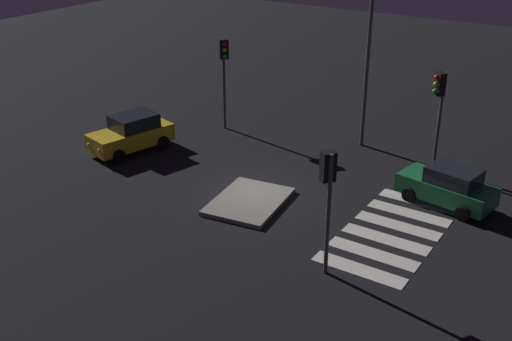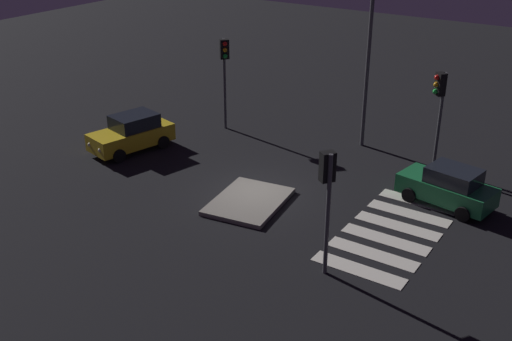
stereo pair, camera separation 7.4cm
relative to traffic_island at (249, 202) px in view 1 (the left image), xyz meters
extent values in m
plane|color=black|center=(0.96, 0.29, -0.09)|extent=(80.00, 80.00, 0.00)
cube|color=gray|center=(0.00, 0.00, 0.00)|extent=(3.77, 3.04, 0.18)
cube|color=#196B38|center=(4.20, -6.50, 0.55)|extent=(2.20, 3.90, 0.75)
cube|color=black|center=(4.16, -6.72, 1.23)|extent=(1.74, 2.11, 0.61)
cylinder|color=black|center=(3.64, -5.24, 0.21)|extent=(0.32, 0.62, 0.59)
cylinder|color=black|center=(5.17, -5.51, 0.21)|extent=(0.32, 0.62, 0.59)
cylinder|color=black|center=(3.24, -7.48, 0.21)|extent=(0.32, 0.62, 0.59)
cylinder|color=black|center=(4.76, -7.76, 0.21)|extent=(0.32, 0.62, 0.59)
sphere|color=#F2EABF|center=(4.09, -4.65, 0.55)|extent=(0.20, 0.20, 0.20)
sphere|color=#F2EABF|center=(4.95, -4.80, 0.55)|extent=(0.20, 0.20, 0.20)
cube|color=gold|center=(1.50, 7.72, 0.59)|extent=(4.20, 2.57, 0.80)
cube|color=black|center=(1.73, 7.66, 1.31)|extent=(2.31, 1.96, 0.65)
cylinder|color=black|center=(0.13, 7.21, 0.22)|extent=(0.67, 0.37, 0.63)
cylinder|color=black|center=(0.52, 8.81, 0.22)|extent=(0.67, 0.37, 0.63)
cylinder|color=black|center=(2.48, 6.63, 0.22)|extent=(0.67, 0.37, 0.63)
cylinder|color=black|center=(2.88, 8.23, 0.22)|extent=(0.67, 0.37, 0.63)
sphere|color=#F2EABF|center=(-0.47, 7.73, 0.59)|extent=(0.21, 0.21, 0.21)
sphere|color=#F2EABF|center=(-0.25, 8.62, 0.59)|extent=(0.21, 0.21, 0.21)
cylinder|color=#47474C|center=(-2.66, -4.77, 2.01)|extent=(0.14, 0.14, 4.19)
cube|color=black|center=(-2.55, -4.62, 3.62)|extent=(0.54, 0.52, 0.96)
sphere|color=red|center=(-2.44, -4.46, 3.92)|extent=(0.22, 0.22, 0.22)
sphere|color=orange|center=(-2.44, -4.46, 3.62)|extent=(0.22, 0.22, 0.22)
sphere|color=green|center=(-2.44, -4.46, 3.32)|extent=(0.22, 0.22, 0.22)
cylinder|color=#47474C|center=(7.07, -5.06, 2.14)|extent=(0.14, 0.14, 4.46)
cube|color=black|center=(6.94, -4.95, 3.89)|extent=(0.53, 0.54, 0.96)
sphere|color=red|center=(6.79, -4.81, 4.19)|extent=(0.22, 0.22, 0.22)
sphere|color=orange|center=(6.79, -4.81, 3.89)|extent=(0.22, 0.22, 0.22)
sphere|color=green|center=(6.79, -4.81, 3.59)|extent=(0.22, 0.22, 0.22)
cylinder|color=#47474C|center=(6.36, 5.74, 2.25)|extent=(0.14, 0.14, 4.67)
cube|color=black|center=(6.23, 5.62, 4.10)|extent=(0.54, 0.54, 0.96)
sphere|color=red|center=(6.09, 5.48, 4.40)|extent=(0.22, 0.22, 0.22)
sphere|color=orange|center=(6.09, 5.48, 4.10)|extent=(0.22, 0.22, 0.22)
sphere|color=green|center=(6.09, 5.48, 3.80)|extent=(0.22, 0.22, 0.22)
cylinder|color=#47474C|center=(8.09, -1.16, 3.89)|extent=(0.18, 0.18, 7.96)
cube|color=silver|center=(-1.91, -5.62, -0.08)|extent=(0.70, 3.20, 0.02)
cube|color=silver|center=(-0.76, -5.62, -0.08)|extent=(0.70, 3.20, 0.02)
cube|color=silver|center=(0.39, -5.62, -0.08)|extent=(0.70, 3.20, 0.02)
cube|color=silver|center=(1.54, -5.62, -0.08)|extent=(0.70, 3.20, 0.02)
cube|color=silver|center=(2.69, -5.62, -0.08)|extent=(0.70, 3.20, 0.02)
cube|color=silver|center=(3.84, -5.62, -0.08)|extent=(0.70, 3.20, 0.02)
camera|label=1|loc=(-18.11, -12.17, 11.36)|focal=43.57mm
camera|label=2|loc=(-18.07, -12.24, 11.36)|focal=43.57mm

